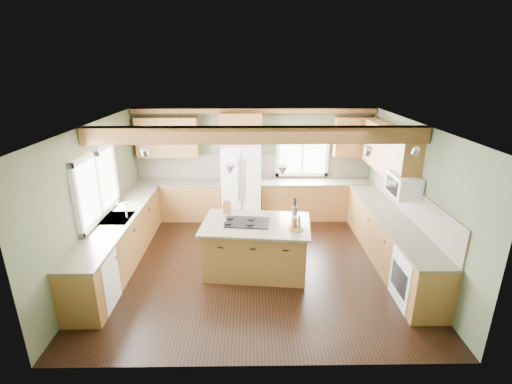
{
  "coord_description": "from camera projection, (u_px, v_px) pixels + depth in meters",
  "views": [
    {
      "loc": [
        -0.07,
        -6.13,
        3.57
      ],
      "look_at": [
        0.02,
        0.3,
        1.32
      ],
      "focal_mm": 26.0,
      "sensor_mm": 36.0,
      "label": 1
    }
  ],
  "objects": [
    {
      "name": "backsplash_right",
      "position": [
        410.0,
        201.0,
        6.65
      ],
      "size": [
        0.03,
        3.7,
        0.58
      ],
      "primitive_type": "cube",
      "color": "brown",
      "rests_on": "wall_right"
    },
    {
      "name": "sink",
      "position": [
        117.0,
        219.0,
        6.69
      ],
      "size": [
        0.5,
        0.65,
        0.03
      ],
      "primitive_type": "cube",
      "color": "#262628",
      "rests_on": "counter_left"
    },
    {
      "name": "refrigerator",
      "position": [
        241.0,
        183.0,
        8.67
      ],
      "size": [
        0.9,
        0.74,
        1.8
      ],
      "primitive_type": "cube",
      "color": "white",
      "rests_on": "floor"
    },
    {
      "name": "base_cab_left",
      "position": [
        120.0,
        242.0,
        6.84
      ],
      "size": [
        0.6,
        3.7,
        0.88
      ],
      "primitive_type": "cube",
      "color": "brown",
      "rests_on": "floor"
    },
    {
      "name": "ceiling_beam",
      "position": [
        255.0,
        135.0,
        5.95
      ],
      "size": [
        5.55,
        0.26,
        0.26
      ],
      "primitive_type": "cube",
      "color": "#533517",
      "rests_on": "ceiling"
    },
    {
      "name": "upper_cab_back_left",
      "position": [
        167.0,
        137.0,
        8.49
      ],
      "size": [
        1.4,
        0.35,
        0.9
      ],
      "primitive_type": "cube",
      "color": "brown",
      "rests_on": "wall_back"
    },
    {
      "name": "backsplash_back",
      "position": [
        254.0,
        166.0,
        8.91
      ],
      "size": [
        5.58,
        0.03,
        0.58
      ],
      "primitive_type": "cube",
      "color": "brown",
      "rests_on": "wall_back"
    },
    {
      "name": "counter_left",
      "position": [
        117.0,
        219.0,
        6.69
      ],
      "size": [
        0.64,
        3.74,
        0.04
      ],
      "primitive_type": "cube",
      "color": "brown",
      "rests_on": "base_cab_left"
    },
    {
      "name": "faucet",
      "position": [
        126.0,
        211.0,
        6.64
      ],
      "size": [
        0.02,
        0.02,
        0.28
      ],
      "primitive_type": "cylinder",
      "color": "#B2B2B7",
      "rests_on": "sink"
    },
    {
      "name": "utensil_crock",
      "position": [
        295.0,
        210.0,
        6.84
      ],
      "size": [
        0.11,
        0.11,
        0.14
      ],
      "primitive_type": "cylinder",
      "rotation": [
        0.0,
        0.0,
        -0.08
      ],
      "color": "#483F3A",
      "rests_on": "island_top"
    },
    {
      "name": "floor",
      "position": [
        255.0,
        263.0,
        6.97
      ],
      "size": [
        5.6,
        5.6,
        0.0
      ],
      "primitive_type": "plane",
      "color": "black",
      "rests_on": "ground"
    },
    {
      "name": "ceiling",
      "position": [
        255.0,
        125.0,
        6.11
      ],
      "size": [
        5.6,
        5.6,
        0.0
      ],
      "primitive_type": "plane",
      "rotation": [
        3.14,
        0.0,
        0.0
      ],
      "color": "silver",
      "rests_on": "wall_back"
    },
    {
      "name": "base_cab_back_left",
      "position": [
        180.0,
        201.0,
        8.88
      ],
      "size": [
        2.02,
        0.6,
        0.88
      ],
      "primitive_type": "cube",
      "color": "brown",
      "rests_on": "floor"
    },
    {
      "name": "upper_cab_back_corner",
      "position": [
        354.0,
        137.0,
        8.55
      ],
      "size": [
        0.9,
        0.35,
        0.9
      ],
      "primitive_type": "cube",
      "color": "brown",
      "rests_on": "wall_back"
    },
    {
      "name": "window_left",
      "position": [
        96.0,
        185.0,
        6.47
      ],
      "size": [
        0.04,
        1.6,
        1.05
      ],
      "primitive_type": "cube",
      "color": "white",
      "rests_on": "wall_left"
    },
    {
      "name": "wall_left",
      "position": [
        96.0,
        199.0,
        6.5
      ],
      "size": [
        0.0,
        5.0,
        5.0
      ],
      "primitive_type": "plane",
      "rotation": [
        1.57,
        0.0,
        1.57
      ],
      "color": "#4B563D",
      "rests_on": "ground"
    },
    {
      "name": "island",
      "position": [
        256.0,
        248.0,
        6.62
      ],
      "size": [
        1.85,
        1.25,
        0.88
      ],
      "primitive_type": "cube",
      "rotation": [
        0.0,
        0.0,
        -0.11
      ],
      "color": "brown",
      "rests_on": "floor"
    },
    {
      "name": "base_cab_back_right",
      "position": [
        316.0,
        200.0,
        8.92
      ],
      "size": [
        2.62,
        0.6,
        0.88
      ],
      "primitive_type": "cube",
      "color": "brown",
      "rests_on": "floor"
    },
    {
      "name": "bottle_tray",
      "position": [
        296.0,
        223.0,
        6.18
      ],
      "size": [
        0.29,
        0.29,
        0.24
      ],
      "primitive_type": null,
      "rotation": [
        0.0,
        0.0,
        0.14
      ],
      "color": "brown",
      "rests_on": "island_top"
    },
    {
      "name": "oven",
      "position": [
        418.0,
        279.0,
        5.68
      ],
      "size": [
        0.6,
        0.72,
        0.84
      ],
      "primitive_type": "cube",
      "color": "white",
      "rests_on": "floor"
    },
    {
      "name": "counter_back_right",
      "position": [
        317.0,
        182.0,
        8.77
      ],
      "size": [
        2.66,
        0.64,
        0.04
      ],
      "primitive_type": "cube",
      "color": "brown",
      "rests_on": "base_cab_back_right"
    },
    {
      "name": "upper_cab_right",
      "position": [
        389.0,
        150.0,
        7.21
      ],
      "size": [
        0.35,
        2.2,
        0.9
      ],
      "primitive_type": "cube",
      "color": "brown",
      "rests_on": "wall_right"
    },
    {
      "name": "island_top",
      "position": [
        256.0,
        224.0,
        6.47
      ],
      "size": [
        1.98,
        1.38,
        0.04
      ],
      "primitive_type": "cube",
      "rotation": [
        0.0,
        0.0,
        -0.11
      ],
      "color": "brown",
      "rests_on": "island"
    },
    {
      "name": "upper_cab_over_fridge",
      "position": [
        241.0,
        128.0,
        8.45
      ],
      "size": [
        0.96,
        0.35,
        0.7
      ],
      "primitive_type": "cube",
      "color": "brown",
      "rests_on": "wall_back"
    },
    {
      "name": "pendant_right",
      "position": [
        282.0,
        171.0,
        6.11
      ],
      "size": [
        0.18,
        0.18,
        0.16
      ],
      "primitive_type": "cone",
      "rotation": [
        3.14,
        0.0,
        0.0
      ],
      "color": "#B2B2B7",
      "rests_on": "ceiling"
    },
    {
      "name": "dishwasher",
      "position": [
        92.0,
        282.0,
        5.62
      ],
      "size": [
        0.6,
        0.6,
        0.84
      ],
      "primitive_type": "cube",
      "color": "white",
      "rests_on": "floor"
    },
    {
      "name": "window_back",
      "position": [
        302.0,
        152.0,
        8.81
      ],
      "size": [
        1.1,
        0.04,
        1.0
      ],
      "primitive_type": "cube",
      "color": "white",
      "rests_on": "wall_back"
    },
    {
      "name": "wall_right",
      "position": [
        413.0,
        198.0,
        6.58
      ],
      "size": [
        0.0,
        5.0,
        5.0
      ],
      "primitive_type": "plane",
      "rotation": [
        1.57,
        0.0,
        -1.57
      ],
      "color": "#4B563D",
      "rests_on": "ground"
    },
    {
      "name": "counter_right",
      "position": [
        392.0,
        217.0,
        6.75
      ],
      "size": [
        0.64,
        3.74,
        0.04
      ],
      "primitive_type": "cube",
      "color": "brown",
      "rests_on": "base_cab_right"
    },
    {
      "name": "base_cab_right",
      "position": [
        389.0,
        240.0,
        6.9
      ],
      "size": [
        0.6,
        3.7,
        0.88
      ],
      "primitive_type": "cube",
      "color": "brown",
      "rests_on": "floor"
    },
    {
      "name": "wall_back",
      "position": [
        254.0,
        162.0,
        8.9
      ],
      "size": [
        5.6,
        0.0,
        5.6
      ],
      "primitive_type": "plane",
      "rotation": [
        1.57,
        0.0,
        0.0
      ],
      "color": "#4B563D",
      "rests_on": "ground"
    },
    {
      "name": "counter_back_left",
      "position": [
        178.0,
        182.0,
        8.73
      ],
      "size": [
        2.06,
        0.64,
        0.04
      ],
      "primitive_type": "cube",
      "color": "brown",
      "rests_on": "base_cab_back_left"
    },
    {
      "name": "knife_block",
      "position": [
        227.0,
        208.0,
        6.84
      ],
      "size": [
        0.15,
        0.12,
        0.22
      ],
      "primitive_type": "cube",
      "rotation": [
        0.0,
        0.0,
        -0.22
      ],
      "color": "brown",
      "rests_on": "island_top"
    },
    {
      "name": "microwave",
      "position": [
        403.0,
        185.0,
        6.44
      ],
      "size": [
        0.4,
        0.7,
        0.38
      ],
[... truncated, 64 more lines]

